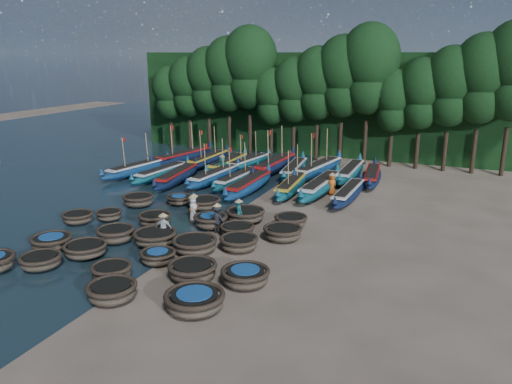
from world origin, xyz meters
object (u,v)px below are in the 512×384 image
at_px(coracle_1, 41,261).
at_px(long_boat_7, 321,186).
at_px(long_boat_13, 275,165).
at_px(long_boat_5, 249,185).
at_px(coracle_14, 239,243).
at_px(coracle_4, 195,301).
at_px(long_boat_3, 215,176).
at_px(fisherman_6, 332,184).
at_px(long_boat_15, 318,169).
at_px(coracle_15, 109,215).
at_px(long_boat_14, 294,169).
at_px(fisherman_4, 164,226).
at_px(coracle_17, 210,221).
at_px(long_boat_2, 177,176).
at_px(coracle_20, 138,200).
at_px(long_boat_12, 249,162).
at_px(coracle_11, 116,234).
at_px(coracle_18, 237,230).
at_px(coracle_22, 204,203).
at_px(coracle_5, 52,242).
at_px(long_boat_6, 292,185).
at_px(coracle_8, 192,270).
at_px(coracle_12, 155,237).
at_px(fisherman_0, 193,208).
at_px(coracle_6, 85,249).
at_px(fisherman_1, 239,212).
at_px(long_boat_11, 228,164).
at_px(long_boat_4, 238,179).
at_px(fisherman_5, 222,166).
at_px(coracle_16, 155,219).
at_px(coracle_23, 245,215).
at_px(coracle_2, 112,271).
at_px(coracle_7, 158,256).
at_px(long_boat_0, 137,169).
at_px(coracle_24, 291,221).
at_px(long_boat_10, 208,160).
at_px(coracle_10, 78,217).
at_px(coracle_19, 283,232).
at_px(long_boat_1, 162,173).
at_px(long_boat_8, 349,193).

bearing_deg(coracle_1, long_boat_7, 64.21).
bearing_deg(long_boat_13, long_boat_5, -83.07).
bearing_deg(coracle_14, coracle_4, -80.63).
distance_m(long_boat_3, fisherman_6, 9.43).
relative_size(long_boat_3, long_boat_15, 0.89).
xyz_separation_m(coracle_15, long_boat_7, (10.29, 10.92, 0.23)).
relative_size(long_boat_14, fisherman_4, 4.72).
relative_size(coracle_17, long_boat_2, 0.28).
distance_m(coracle_20, long_boat_12, 13.65).
xyz_separation_m(coracle_11, coracle_14, (6.65, 1.55, -0.05)).
xyz_separation_m(coracle_18, coracle_22, (-4.18, 3.74, 0.03)).
bearing_deg(coracle_5, coracle_11, 42.04).
bearing_deg(long_boat_15, long_boat_6, -84.39).
bearing_deg(coracle_8, coracle_12, 143.96).
relative_size(coracle_1, fisherman_0, 1.11).
xyz_separation_m(coracle_6, fisherman_1, (5.18, 7.24, 0.50)).
bearing_deg(long_boat_11, long_boat_12, 48.85).
distance_m(coracle_4, coracle_5, 10.49).
bearing_deg(long_boat_6, long_boat_14, 102.48).
xyz_separation_m(long_boat_4, fisherman_5, (-2.30, 1.92, 0.41)).
bearing_deg(coracle_16, long_boat_6, 63.85).
bearing_deg(coracle_23, long_boat_4, 118.11).
xyz_separation_m(coracle_2, coracle_7, (0.88, 2.36, -0.04)).
relative_size(long_boat_0, long_boat_13, 0.87).
bearing_deg(long_boat_4, fisherman_6, 5.06).
distance_m(coracle_22, fisherman_1, 4.16).
bearing_deg(long_boat_3, coracle_8, -61.64).
height_order(coracle_24, long_boat_10, long_boat_10).
height_order(long_boat_6, fisherman_6, long_boat_6).
bearing_deg(long_boat_10, long_boat_6, -29.22).
bearing_deg(coracle_15, coracle_8, -30.43).
distance_m(long_boat_11, long_boat_15, 7.97).
distance_m(coracle_10, long_boat_6, 15.07).
height_order(coracle_15, long_boat_7, long_boat_7).
height_order(coracle_8, long_boat_2, long_boat_2).
xyz_separation_m(coracle_11, coracle_22, (1.51, 7.16, -0.06)).
relative_size(coracle_19, long_boat_13, 0.29).
bearing_deg(long_boat_0, long_boat_6, 8.73).
xyz_separation_m(coracle_4, long_boat_1, (-13.31, 17.94, 0.05)).
height_order(coracle_22, long_boat_10, long_boat_10).
relative_size(long_boat_1, long_boat_10, 0.95).
xyz_separation_m(coracle_10, coracle_22, (5.59, 5.54, 0.02)).
bearing_deg(coracle_6, long_boat_12, 91.50).
xyz_separation_m(coracle_10, long_boat_15, (9.96, 17.36, 0.22)).
xyz_separation_m(coracle_24, long_boat_0, (-16.20, 7.32, 0.13)).
relative_size(coracle_4, long_boat_5, 0.36).
relative_size(coracle_17, coracle_24, 1.11).
bearing_deg(long_boat_8, long_boat_4, 176.96).
height_order(coracle_8, coracle_23, coracle_23).
distance_m(coracle_14, long_boat_15, 17.45).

